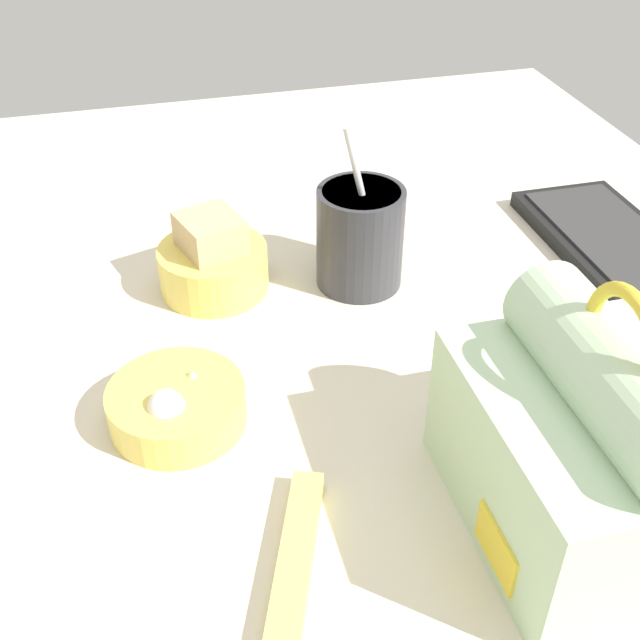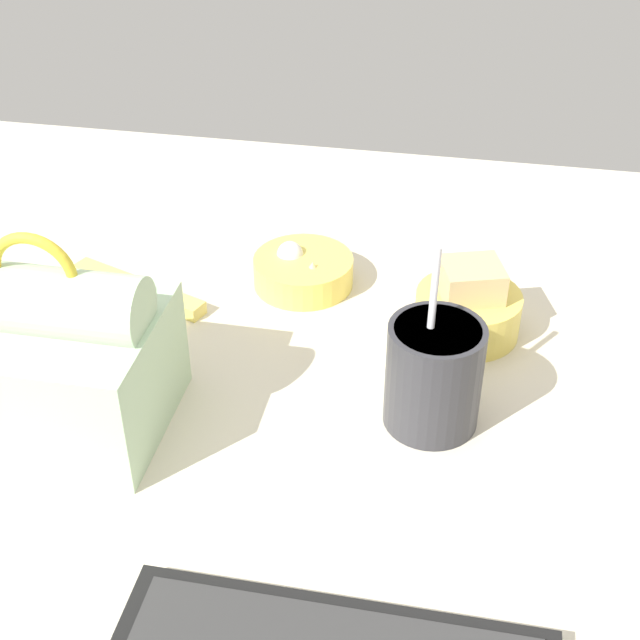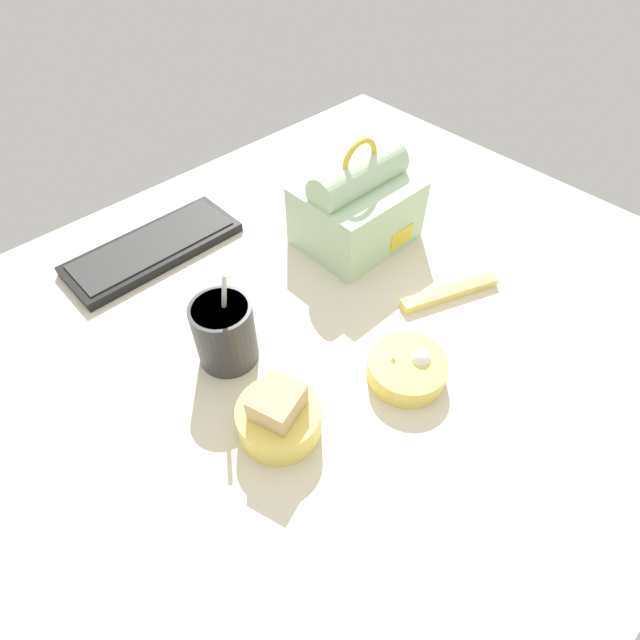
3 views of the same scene
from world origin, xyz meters
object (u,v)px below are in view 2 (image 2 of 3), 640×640
object	(u,v)px
soup_cup	(434,374)
bento_bowl_snacks	(303,270)
lunch_bag	(53,358)
bento_bowl_sandwich	(468,308)
chopstick_case	(138,289)

from	to	relation	value
soup_cup	bento_bowl_snacks	size ratio (longest dim) A/B	1.54
lunch_bag	bento_bowl_snacks	size ratio (longest dim) A/B	1.76
soup_cup	bento_bowl_snacks	xyz separation A→B (cm)	(17.09, -21.45, -3.77)
lunch_bag	soup_cup	xyz separation A→B (cm)	(-35.10, -6.59, -1.74)
bento_bowl_snacks	soup_cup	bearing A→B (deg)	128.55
soup_cup	lunch_bag	bearing A→B (deg)	10.63
bento_bowl_sandwich	chopstick_case	size ratio (longest dim) A/B	0.63
lunch_bag	soup_cup	size ratio (longest dim) A/B	1.14
lunch_bag	bento_bowl_snacks	distance (cm)	33.78
lunch_bag	bento_bowl_sandwich	size ratio (longest dim) A/B	1.81
lunch_bag	bento_bowl_sandwich	distance (cm)	43.83
lunch_bag	bento_bowl_snacks	world-z (taller)	lunch_bag
bento_bowl_sandwich	bento_bowl_snacks	world-z (taller)	bento_bowl_sandwich
bento_bowl_snacks	bento_bowl_sandwich	bearing A→B (deg)	162.77
lunch_bag	chopstick_case	xyz separation A→B (cm)	(0.70, -22.20, -6.66)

